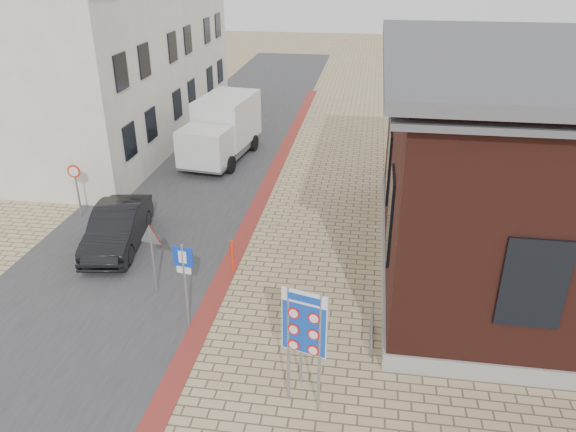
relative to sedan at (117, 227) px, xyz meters
The scene contains 15 objects.
ground 8.60m from the sedan, 44.69° to the right, with size 120.00×120.00×0.00m, color tan.
road_strip 9.02m from the sedan, 86.22° to the left, with size 7.00×60.00×0.02m, color #38383A.
curb_strip 5.75m from the sedan, 44.15° to the left, with size 0.60×40.00×0.02m, color maroon.
townhouse_near 8.46m from the sedan, 129.37° to the left, with size 7.40×6.40×8.30m.
townhouse_mid 13.50m from the sedan, 112.26° to the left, with size 7.40×6.40×9.10m.
townhouse_far 18.95m from the sedan, 105.25° to the left, with size 7.40×6.40×8.30m.
bike_rack 9.55m from the sedan, 23.64° to the right, with size 0.08×1.80×0.60m.
sedan is the anchor object (origin of this frame).
box_truck 9.37m from the sedan, 81.91° to the left, with size 2.91×5.79×2.90m.
border_sign 9.81m from the sedan, 41.65° to the right, with size 1.01×0.31×3.02m.
essen_sign 9.16m from the sedan, 38.92° to the right, with size 0.65×0.19×2.46m.
parking_sign 5.62m from the sedan, 46.80° to the right, with size 0.56×0.12×2.53m.
yield_sign 3.54m from the sedan, 47.78° to the right, with size 0.78×0.21×2.21m.
speed_sign 3.19m from the sedan, 140.66° to the left, with size 0.50×0.07×2.14m.
bollard 4.42m from the sedan, 13.45° to the right, with size 0.10×0.10×1.08m, color #F5320C.
Camera 1 is at (2.26, -10.03, 9.42)m, focal length 35.00 mm.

